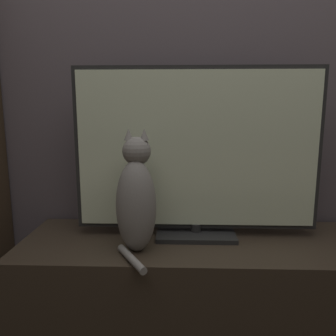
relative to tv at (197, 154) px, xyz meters
name	(u,v)px	position (x,y,z in m)	size (l,w,h in m)	color
wall_back	(203,58)	(0.04, 0.24, 0.43)	(4.80, 0.05, 2.60)	#564C51
tv_stand	(203,294)	(0.04, -0.06, -0.62)	(1.57, 0.51, 0.51)	#33281E
tv	(197,154)	(0.00, 0.00, 0.00)	(1.05, 0.21, 0.73)	black
cat	(136,200)	(-0.24, -0.17, -0.16)	(0.17, 0.29, 0.48)	gray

